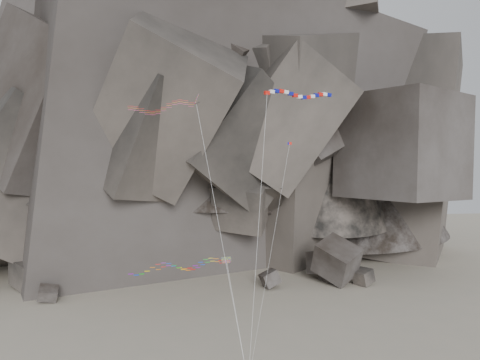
{
  "coord_description": "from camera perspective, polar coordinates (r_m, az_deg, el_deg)",
  "views": [
    {
      "loc": [
        -6.36,
        -53.13,
        25.76
      ],
      "look_at": [
        1.62,
        6.0,
        22.31
      ],
      "focal_mm": 35.0,
      "sensor_mm": 36.0,
      "label": 1
    }
  ],
  "objects": [
    {
      "name": "boulder_field",
      "position": [
        92.75,
        0.17,
        -11.22
      ],
      "size": [
        70.08,
        15.59,
        10.04
      ],
      "color": "#47423F",
      "rests_on": "ground"
    },
    {
      "name": "banner_kite",
      "position": [
        59.15,
        7.14,
        10.06
      ],
      "size": [
        12.5,
        11.28,
        32.11
      ],
      "rotation": [
        0.0,
        0.0,
        0.33
      ],
      "color": "red",
      "rests_on": "ground"
    },
    {
      "name": "parafoil_kite",
      "position": [
        55.76,
        -7.88,
        -10.35
      ],
      "size": [
        13.28,
        7.23,
        12.12
      ],
      "rotation": [
        0.0,
        0.0,
        -0.24
      ],
      "color": "#C3E00C",
      "rests_on": "ground"
    },
    {
      "name": "pennant_kite",
      "position": [
        53.7,
        4.67,
        -3.63
      ],
      "size": [
        6.17,
        6.56,
        25.64
      ],
      "rotation": [
        0.0,
        0.0,
        -0.21
      ],
      "color": "red",
      "rests_on": "ground"
    },
    {
      "name": "delta_kite",
      "position": [
        56.06,
        -9.85,
        8.74
      ],
      "size": [
        13.31,
        9.21,
        31.46
      ],
      "rotation": [
        0.0,
        0.0,
        0.06
      ],
      "color": "red",
      "rests_on": "ground"
    },
    {
      "name": "headland",
      "position": [
        124.36,
        -4.78,
        10.8
      ],
      "size": [
        110.0,
        70.0,
        84.0
      ],
      "primitive_type": null,
      "color": "#544C45",
      "rests_on": "ground"
    }
  ]
}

